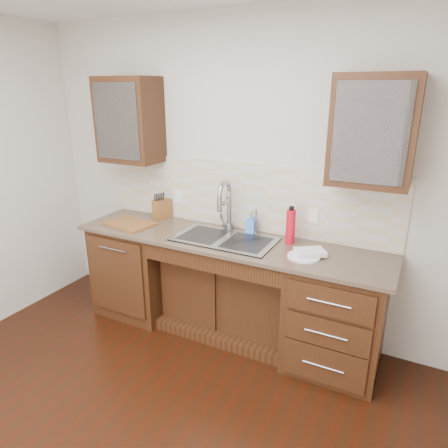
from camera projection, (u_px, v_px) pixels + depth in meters
The scene contains 23 objects.
wall_back at pixel (245, 179), 3.50m from camera, with size 4.00×0.10×2.70m, color beige.
base_cabinet_left at pixel (139, 268), 3.90m from camera, with size 0.70×0.62×0.88m, color #593014.
base_cabinet_center at pixel (231, 293), 3.59m from camera, with size 1.20×0.44×0.70m, color #593014.
base_cabinet_right at pixel (336, 315), 3.08m from camera, with size 0.70×0.62×0.88m, color #593014.
countertop at pixel (225, 241), 3.33m from camera, with size 2.70×0.65×0.03m, color #84705B.
backsplash at pixel (241, 196), 3.49m from camera, with size 2.70×0.02×0.59m, color beige.
sink at pixel (225, 249), 3.34m from camera, with size 0.84×0.46×0.19m, color #9E9EA5.
faucet at pixel (229, 208), 3.47m from camera, with size 0.04×0.04×0.40m, color #999993.
filter_tap at pixel (256, 221), 3.40m from camera, with size 0.02×0.02×0.24m, color #999993.
upper_cabinet_left at pixel (130, 120), 3.61m from camera, with size 0.55×0.34×0.75m, color #593014.
upper_cabinet_right at pixel (374, 131), 2.71m from camera, with size 0.55×0.34×0.75m, color #593014.
outlet_left at pixel (179, 197), 3.79m from camera, with size 0.08×0.01×0.12m, color white.
outlet_right at pixel (314, 216), 3.23m from camera, with size 0.08×0.01×0.12m, color white.
soap_bottle at pixel (251, 223), 3.44m from camera, with size 0.08×0.08×0.18m, color #488EF3.
water_bottle at pixel (291, 227), 3.19m from camera, with size 0.08×0.08×0.28m, color red.
plate at pixel (304, 256), 2.96m from camera, with size 0.24×0.24×0.01m, color white.
dish_towel at pixel (310, 252), 2.98m from camera, with size 0.22×0.16×0.03m, color white.
knife_block at pixel (162, 209), 3.82m from camera, with size 0.10×0.17×0.19m, color brown.
cutting_board at pixel (130, 224), 3.67m from camera, with size 0.44×0.31×0.02m, color brown.
cup_left_a at pixel (119, 125), 3.68m from camera, with size 0.13×0.13×0.11m, color white.
cup_left_b at pixel (144, 127), 3.56m from camera, with size 0.11×0.11×0.10m, color white.
cup_right_a at pixel (354, 138), 2.78m from camera, with size 0.12×0.12×0.09m, color white.
cup_right_b at pixel (389, 140), 2.68m from camera, with size 0.10×0.10×0.10m, color white.
Camera 1 is at (1.40, -1.35, 2.10)m, focal length 32.00 mm.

